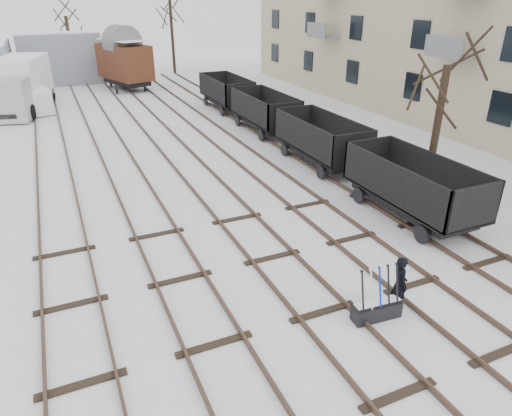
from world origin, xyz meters
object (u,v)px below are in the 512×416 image
(ground_frame, at_px, (377,309))
(lorry, at_px, (20,85))
(worker, at_px, (400,284))
(panel_van, at_px, (35,100))
(box_van_wagon, at_px, (124,61))
(freight_wagon_a, at_px, (411,195))

(ground_frame, bearing_deg, lorry, 110.75)
(worker, distance_m, panel_van, 29.30)
(box_van_wagon, bearing_deg, panel_van, -159.25)
(freight_wagon_a, relative_size, lorry, 0.67)
(worker, distance_m, freight_wagon_a, 5.91)
(box_van_wagon, bearing_deg, worker, -106.79)
(freight_wagon_a, distance_m, lorry, 27.71)
(freight_wagon_a, height_order, panel_van, freight_wagon_a)
(box_van_wagon, distance_m, panel_van, 9.61)
(worker, height_order, panel_van, panel_van)
(freight_wagon_a, height_order, lorry, lorry)
(lorry, relative_size, panel_van, 2.05)
(freight_wagon_a, relative_size, panel_van, 1.37)
(ground_frame, xyz_separation_m, lorry, (-8.45, 28.65, 1.58))
(ground_frame, height_order, worker, worker)
(box_van_wagon, xyz_separation_m, lorry, (-8.07, -5.54, -0.52))
(freight_wagon_a, distance_m, box_van_wagon, 30.32)
(ground_frame, relative_size, freight_wagon_a, 0.27)
(lorry, bearing_deg, worker, -57.59)
(ground_frame, xyz_separation_m, box_van_wagon, (-0.38, 34.19, 2.10))
(lorry, bearing_deg, ground_frame, -59.01)
(worker, bearing_deg, ground_frame, 114.13)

